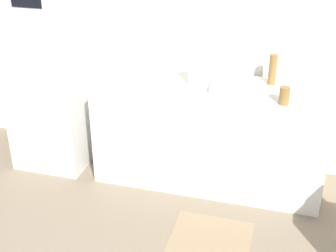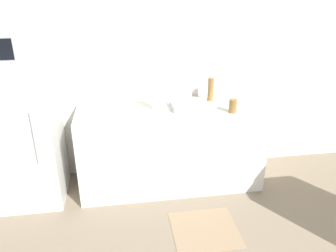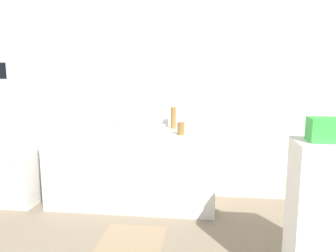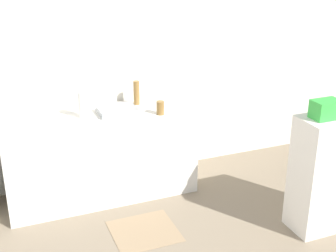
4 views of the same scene
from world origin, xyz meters
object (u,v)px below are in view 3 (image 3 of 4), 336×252
refrigerator (13,143)px  bottle_short (181,129)px  paper_towel_roll (119,119)px  bottle_tall (173,118)px  microwave (7,71)px  basket (327,130)px

refrigerator → bottle_short: refrigerator is taller
paper_towel_roll → bottle_tall: bearing=17.5°
microwave → paper_towel_roll: bearing=0.4°
bottle_tall → paper_towel_roll: bearing=-162.5°
microwave → basket: microwave is taller
microwave → paper_towel_roll: 1.48m
paper_towel_roll → bottle_short: bearing=-14.8°
microwave → bottle_tall: size_ratio=1.94×
bottle_tall → basket: 2.01m
basket → paper_towel_roll: basket is taller
refrigerator → basket: (3.25, -1.36, 0.48)m
bottle_tall → paper_towel_roll: paper_towel_roll is taller
bottle_short → bottle_tall: bearing=107.6°
bottle_tall → bottle_short: bearing=-72.4°
bottle_short → refrigerator: bearing=174.9°
refrigerator → basket: size_ratio=5.82×
bottle_short → microwave: bearing=174.9°
microwave → paper_towel_roll: size_ratio=1.86×
bottle_tall → refrigerator: bearing=-174.1°
paper_towel_roll → basket: bearing=-36.1°
bottle_tall → basket: basket is taller
bottle_short → basket: 1.64m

